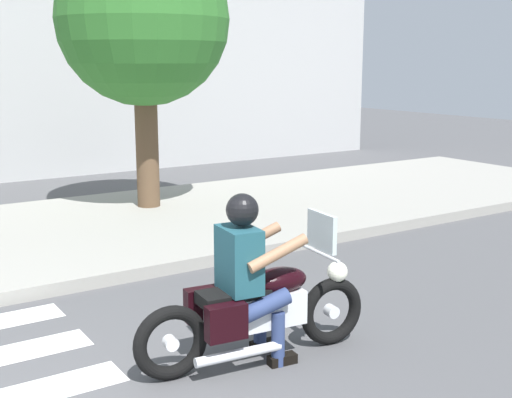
{
  "coord_description": "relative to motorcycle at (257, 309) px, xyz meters",
  "views": [
    {
      "loc": [
        -0.65,
        -3.95,
        2.43
      ],
      "look_at": [
        3.16,
        1.89,
        0.99
      ],
      "focal_mm": 46.82,
      "sensor_mm": 36.0,
      "label": 1
    }
  ],
  "objects": [
    {
      "name": "motorcycle",
      "position": [
        0.0,
        0.0,
        0.0
      ],
      "size": [
        2.08,
        0.71,
        1.19
      ],
      "color": "black",
      "rests_on": "ground"
    },
    {
      "name": "rider",
      "position": [
        -0.08,
        0.01,
        0.36
      ],
      "size": [
        0.67,
        0.58,
        1.42
      ],
      "color": "#1E4C59",
      "rests_on": "ground"
    },
    {
      "name": "tree_near_rack",
      "position": [
        1.47,
        5.44,
        2.59
      ],
      "size": [
        2.65,
        2.65,
        4.39
      ],
      "color": "brown",
      "rests_on": "ground"
    }
  ]
}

